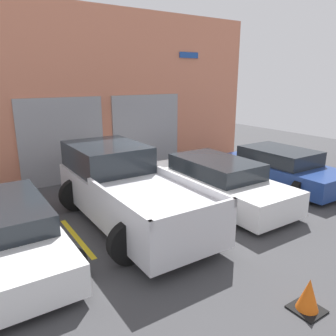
% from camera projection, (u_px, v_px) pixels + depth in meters
% --- Properties ---
extents(ground_plane, '(28.00, 28.00, 0.00)m').
position_uv_depth(ground_plane, '(156.00, 198.00, 9.85)').
color(ground_plane, '#3D3D3F').
extents(shophouse_building, '(12.29, 0.68, 5.83)m').
position_uv_depth(shophouse_building, '(107.00, 96.00, 11.73)').
color(shophouse_building, '#D17A5B').
rests_on(shophouse_building, ground).
extents(pickup_truck, '(2.61, 5.16, 1.77)m').
position_uv_depth(pickup_truck, '(125.00, 188.00, 8.20)').
color(pickup_truck, silver).
rests_on(pickup_truck, ground).
extents(sedan_white, '(2.18, 4.71, 1.25)m').
position_uv_depth(sedan_white, '(217.00, 181.00, 9.52)').
color(sedan_white, white).
rests_on(sedan_white, ground).
extents(sedan_side, '(2.23, 4.73, 1.13)m').
position_uv_depth(sedan_side, '(5.00, 230.00, 6.55)').
color(sedan_side, white).
rests_on(sedan_side, ground).
extents(van_right, '(2.27, 4.25, 1.22)m').
position_uv_depth(van_right, '(280.00, 168.00, 11.01)').
color(van_right, navy).
rests_on(van_right, ground).
extents(parking_stripe_left, '(0.12, 2.20, 0.01)m').
position_uv_depth(parking_stripe_left, '(77.00, 238.00, 7.42)').
color(parking_stripe_left, gold).
rests_on(parking_stripe_left, ground).
extents(parking_stripe_centre, '(0.12, 2.20, 0.01)m').
position_uv_depth(parking_stripe_centre, '(178.00, 211.00, 8.91)').
color(parking_stripe_centre, gold).
rests_on(parking_stripe_centre, ground).
extents(parking_stripe_right, '(0.12, 2.20, 0.01)m').
position_uv_depth(parking_stripe_right, '(250.00, 192.00, 10.40)').
color(parking_stripe_right, gold).
rests_on(parking_stripe_right, ground).
extents(parking_stripe_far_right, '(0.12, 2.20, 0.01)m').
position_uv_depth(parking_stripe_far_right, '(305.00, 177.00, 11.88)').
color(parking_stripe_far_right, gold).
rests_on(parking_stripe_far_right, ground).
extents(traffic_cone, '(0.47, 0.47, 0.55)m').
position_uv_depth(traffic_cone, '(308.00, 296.00, 5.04)').
color(traffic_cone, black).
rests_on(traffic_cone, ground).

